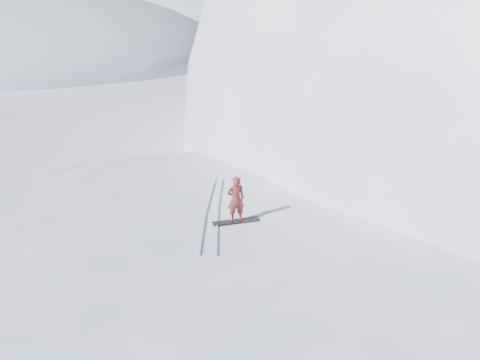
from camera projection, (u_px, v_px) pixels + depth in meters
The scene contains 7 objects.
near_ridge at pixel (295, 302), 14.23m from camera, with size 36.00×28.00×4.80m, color white.
peak_shoulder at pixel (435, 150), 28.59m from camera, with size 28.00×24.00×18.00m, color white.
far_ridge_c at pixel (152, 36), 116.97m from camera, with size 140.00×90.00×36.00m, color white.
wind_bumps at pixel (245, 316), 13.62m from camera, with size 16.00×14.40×1.00m.
snowboard at pixel (236, 221), 14.37m from camera, with size 1.59×0.30×0.03m, color black.
snowboarder at pixel (236, 199), 14.05m from camera, with size 0.59×0.39×1.61m, color maroon.
board_tracks at pixel (212, 208), 15.23m from camera, with size 1.42×5.95×0.04m.
Camera 1 is at (0.77, -8.65, 9.31)m, focal length 32.00 mm.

